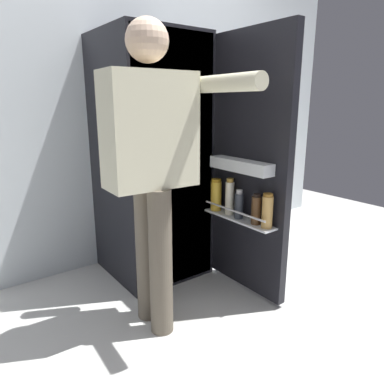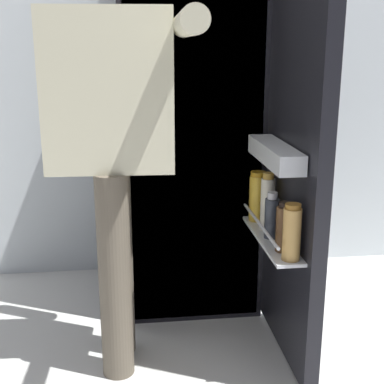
{
  "view_description": "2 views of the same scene",
  "coord_description": "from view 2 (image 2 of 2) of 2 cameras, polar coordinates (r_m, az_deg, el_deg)",
  "views": [
    {
      "loc": [
        -1.21,
        -1.54,
        1.2
      ],
      "look_at": [
        -0.06,
        0.01,
        0.7
      ],
      "focal_mm": 33.0,
      "sensor_mm": 36.0,
      "label": 1
    },
    {
      "loc": [
        -0.28,
        -1.92,
        1.22
      ],
      "look_at": [
        -0.06,
        -0.1,
        0.71
      ],
      "focal_mm": 49.83,
      "sensor_mm": 36.0,
      "label": 2
    }
  ],
  "objects": [
    {
      "name": "person",
      "position": [
        1.91,
        -8.44,
        7.07
      ],
      "size": [
        0.53,
        0.76,
        1.57
      ],
      "color": "#665B4C",
      "rests_on": "ground_plane"
    },
    {
      "name": "kitchen_wall",
      "position": [
        2.87,
        -1.49,
        18.09
      ],
      "size": [
        4.4,
        0.1,
        2.69
      ],
      "primitive_type": "cube",
      "color": "silver",
      "rests_on": "ground_plane"
    },
    {
      "name": "ground_plane",
      "position": [
        2.29,
        1.16,
        -16.57
      ],
      "size": [
        5.9,
        5.9,
        0.0
      ],
      "primitive_type": "plane",
      "color": "silver"
    },
    {
      "name": "refrigerator",
      "position": [
        2.48,
        0.2,
        6.15
      ],
      "size": [
        0.67,
        1.24,
        1.63
      ],
      "color": "black",
      "rests_on": "ground_plane"
    }
  ]
}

